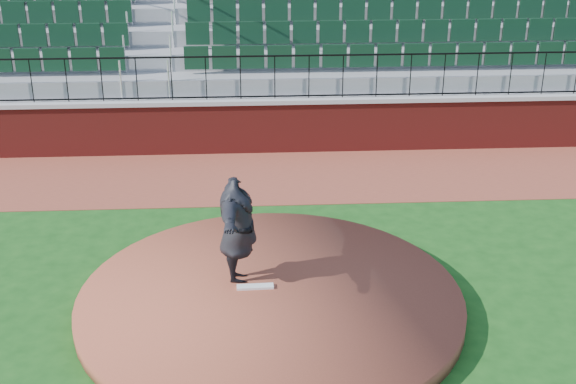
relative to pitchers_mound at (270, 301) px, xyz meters
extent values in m
plane|color=#164A15|center=(0.36, 0.05, -0.12)|extent=(90.00, 90.00, 0.00)
cube|color=brown|center=(0.36, 5.45, -0.12)|extent=(34.00, 3.20, 0.01)
cube|color=maroon|center=(0.36, 7.05, 0.47)|extent=(34.00, 0.35, 1.20)
cube|color=#B7B7B7|center=(0.36, 7.05, 1.12)|extent=(34.00, 0.45, 0.10)
cylinder|color=brown|center=(0.00, 0.00, 0.00)|extent=(5.97, 5.97, 0.25)
cube|color=white|center=(-0.23, 0.22, 0.14)|extent=(0.58, 0.16, 0.04)
imported|color=black|center=(-0.48, 0.49, 0.99)|extent=(0.61, 2.14, 1.73)
camera|label=1|loc=(-0.30, -10.33, 6.34)|focal=48.24mm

